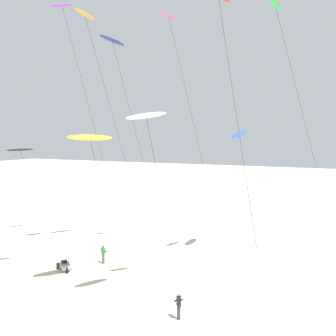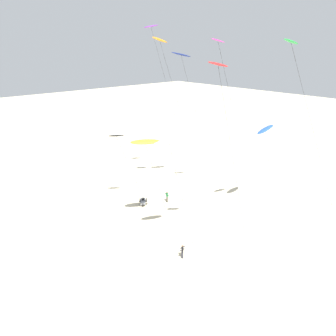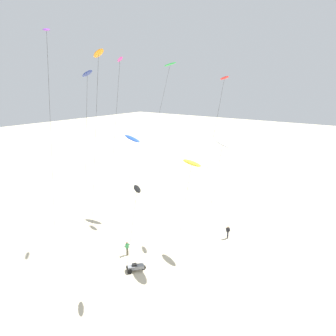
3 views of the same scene
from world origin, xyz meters
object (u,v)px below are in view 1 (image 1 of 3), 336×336
Objects in this scene: kite_red at (220,9)px; kite_black at (21,152)px; kite_flyer_middle at (103,254)px; kite_yellow at (90,138)px; kite_flyer_nearest at (179,305)px; beach_buggy at (65,265)px; kite_white at (147,117)px; kite_navy at (113,43)px; kite_magenta at (172,30)px; kite_green at (277,11)px; kite_purple at (64,13)px; kite_orange at (86,19)px; kite_blue at (239,135)px.

kite_black is (-16.39, -0.47, -9.03)m from kite_red.
kite_black reaches higher than kite_flyer_middle.
kite_yellow reaches higher than kite_flyer_nearest.
beach_buggy is (-1.86, -2.96, -0.46)m from kite_flyer_middle.
kite_white is 0.63× the size of kite_navy.
kite_black reaches higher than beach_buggy.
kite_magenta is at bearing 129.72° from kite_red.
kite_green is at bearing 74.96° from kite_flyer_nearest.
kite_purple reaches higher than kite_red.
kite_flyer_nearest is at bearing -32.31° from kite_orange.
kite_green is at bearing 4.27° from kite_purple.
kite_purple is at bearing 155.63° from kite_flyer_middle.
kite_red is at bearing 54.70° from kite_flyer_nearest.
kite_red is at bearing -22.57° from kite_purple.
kite_flyer_middle is at bearing -71.68° from kite_navy.
kite_white is 16.43m from beach_buggy.
kite_purple is at bearing 149.17° from kite_flyer_nearest.
kite_flyer_nearest is 13.32m from beach_buggy.
kite_green is at bearing 28.57° from kite_black.
kite_blue is at bearing 17.61° from kite_purple.
beach_buggy is (-15.71, -7.28, -20.68)m from kite_green.
kite_flyer_nearest is at bearing -105.04° from kite_green.
kite_yellow is 12.54m from kite_flyer_middle.
kite_green is 13.15× the size of kite_flyer_nearest.
kite_yellow is 5.82× the size of beach_buggy.
kite_purple reaches higher than kite_navy.
kite_black is at bearing -106.94° from kite_navy.
kite_magenta reaches higher than kite_navy.
kite_green is at bearing 12.29° from kite_orange.
kite_green is 23.52m from kite_flyer_nearest.
kite_white is 5.23m from kite_yellow.
beach_buggy is at bearing -137.07° from kite_blue.
kite_flyer_nearest reaches higher than beach_buggy.
kite_orange is 1.88× the size of kite_blue.
kite_yellow is 17.90m from kite_purple.
kite_magenta reaches higher than kite_red.
kite_white reaches higher than kite_flyer_middle.
kite_orange is 1.96× the size of kite_yellow.
kite_orange reaches higher than kite_green.
kite_blue is 6.07× the size of beach_buggy.
kite_black is 10.11m from beach_buggy.
kite_blue is 1.04× the size of kite_yellow.
kite_flyer_middle is (3.99, 5.39, -9.12)m from kite_black.
kite_green is 1.84× the size of kite_blue.
beach_buggy is at bearing 48.77° from kite_black.
kite_flyer_nearest is (7.24, -0.98, -10.26)m from kite_yellow.
kite_flyer_middle is at bearing 158.36° from kite_red.
kite_orange reaches higher than kite_yellow.
kite_orange is 0.94× the size of kite_purple.
kite_blue is (-2.57, 12.84, -7.68)m from kite_red.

